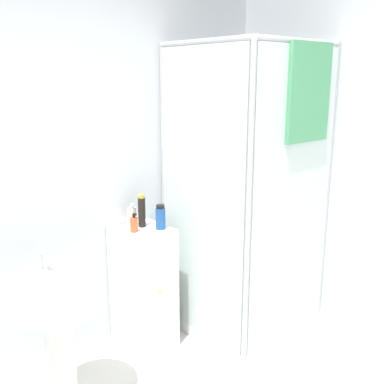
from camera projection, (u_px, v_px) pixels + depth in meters
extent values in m
cube|color=silver|center=(54.00, 180.00, 2.78)|extent=(6.40, 0.06, 2.50)
cube|color=white|center=(241.00, 317.00, 3.52)|extent=(0.87, 0.87, 0.09)
cylinder|color=#B2B2B7|center=(241.00, 176.00, 3.84)|extent=(0.04, 0.04, 2.10)
cylinder|color=#B2B2B7|center=(164.00, 191.00, 3.31)|extent=(0.04, 0.04, 2.10)
cylinder|color=#B2B2B7|center=(326.00, 194.00, 3.23)|extent=(0.04, 0.04, 2.10)
cylinder|color=#B2B2B7|center=(248.00, 217.00, 2.70)|extent=(0.04, 0.04, 2.10)
cylinder|color=#B2B2B7|center=(300.00, 41.00, 2.71)|extent=(0.83, 0.04, 0.04)
cylinder|color=#B2B2B7|center=(207.00, 48.00, 3.32)|extent=(0.83, 0.04, 0.04)
cylinder|color=#B2B2B7|center=(203.00, 41.00, 2.75)|extent=(0.04, 0.83, 0.04)
cylinder|color=#B2B2B7|center=(287.00, 47.00, 3.28)|extent=(0.04, 0.83, 0.04)
cube|color=silver|center=(293.00, 201.00, 2.95)|extent=(0.80, 0.01, 1.97)
cube|color=silver|center=(201.00, 200.00, 2.99)|extent=(0.01, 0.80, 1.97)
cylinder|color=#B7BABF|center=(230.00, 201.00, 3.71)|extent=(0.02, 0.02, 1.57)
cylinder|color=#B7BABF|center=(237.00, 102.00, 3.47)|extent=(0.07, 0.07, 0.04)
cube|color=#4C9966|center=(309.00, 93.00, 2.81)|extent=(0.41, 0.03, 0.61)
cube|color=white|center=(144.00, 288.00, 3.13)|extent=(0.34, 0.37, 0.87)
sphere|color=gold|center=(160.00, 292.00, 2.98)|extent=(0.02, 0.02, 0.02)
cylinder|color=white|center=(62.00, 362.00, 2.47)|extent=(0.15, 0.15, 0.69)
cylinder|color=white|center=(56.00, 293.00, 2.37)|extent=(0.49, 0.49, 0.15)
cylinder|color=#B7BABF|center=(41.00, 259.00, 2.46)|extent=(0.02, 0.02, 0.13)
cube|color=#B7BABF|center=(42.00, 251.00, 2.42)|extent=(0.02, 0.07, 0.02)
cylinder|color=#E5562D|center=(134.00, 225.00, 2.96)|extent=(0.05, 0.05, 0.10)
cylinder|color=black|center=(134.00, 216.00, 2.94)|extent=(0.02, 0.02, 0.02)
cube|color=black|center=(135.00, 214.00, 2.93)|extent=(0.01, 0.03, 0.01)
cylinder|color=black|center=(142.00, 212.00, 3.05)|extent=(0.05, 0.05, 0.20)
cylinder|color=gold|center=(141.00, 196.00, 3.02)|extent=(0.04, 0.04, 0.02)
cylinder|color=#1E4C93|center=(161.00, 219.00, 3.01)|extent=(0.07, 0.07, 0.14)
cylinder|color=black|center=(160.00, 207.00, 2.99)|extent=(0.06, 0.06, 0.02)
cylinder|color=beige|center=(132.00, 217.00, 3.07)|extent=(0.06, 0.06, 0.13)
cylinder|color=silver|center=(131.00, 207.00, 3.05)|extent=(0.02, 0.02, 0.02)
cube|color=silver|center=(133.00, 205.00, 3.03)|extent=(0.01, 0.03, 0.01)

